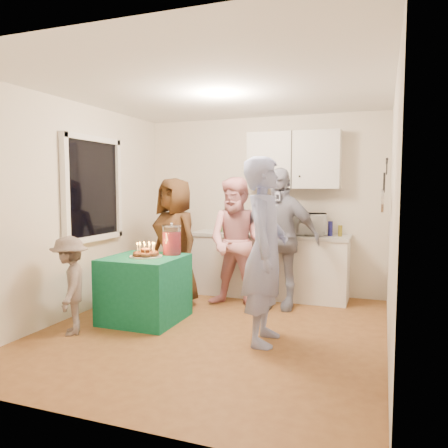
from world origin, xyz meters
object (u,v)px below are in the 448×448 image
(microwave, at_px, (306,224))
(child_near_left, at_px, (70,285))
(woman_back_right, at_px, (278,238))
(punch_jar, at_px, (172,241))
(counter, at_px, (269,267))
(man_birthday, at_px, (265,251))
(woman_back_center, at_px, (238,243))
(party_table, at_px, (145,289))
(woman_back_left, at_px, (175,242))

(microwave, distance_m, child_near_left, 3.18)
(woman_back_right, xyz_separation_m, child_near_left, (-1.85, -1.78, -0.38))
(punch_jar, distance_m, child_near_left, 1.26)
(counter, relative_size, man_birthday, 1.17)
(punch_jar, bearing_deg, child_near_left, -128.05)
(man_birthday, height_order, woman_back_center, man_birthday)
(party_table, bearing_deg, man_birthday, -7.95)
(punch_jar, bearing_deg, woman_back_left, 112.87)
(microwave, xyz_separation_m, party_table, (-1.62, -1.62, -0.68))
(man_birthday, xyz_separation_m, woman_back_left, (-1.50, 0.99, -0.09))
(microwave, xyz_separation_m, woman_back_left, (-1.61, -0.84, -0.21))
(woman_back_right, bearing_deg, child_near_left, -133.92)
(party_table, relative_size, man_birthday, 0.45)
(woman_back_center, relative_size, child_near_left, 1.61)
(party_table, relative_size, woman_back_right, 0.47)
(microwave, bearing_deg, man_birthday, -103.37)
(counter, distance_m, microwave, 0.82)
(woman_back_center, bearing_deg, party_table, -130.80)
(man_birthday, bearing_deg, party_table, 77.03)
(man_birthday, bearing_deg, microwave, -8.18)
(woman_back_right, bearing_deg, woman_back_center, -159.35)
(microwave, distance_m, man_birthday, 1.84)
(counter, xyz_separation_m, punch_jar, (-0.86, -1.37, 0.50))
(party_table, distance_m, woman_back_left, 0.91)
(microwave, bearing_deg, counter, 169.79)
(woman_back_center, bearing_deg, woman_back_left, -168.32)
(counter, relative_size, child_near_left, 2.08)
(counter, relative_size, punch_jar, 6.47)
(punch_jar, relative_size, woman_back_left, 0.20)
(microwave, xyz_separation_m, punch_jar, (-1.38, -1.37, -0.13))
(counter, bearing_deg, child_near_left, -124.67)
(counter, distance_m, woman_back_left, 1.44)
(counter, distance_m, man_birthday, 1.95)
(counter, relative_size, woman_back_right, 1.21)
(woman_back_left, xyz_separation_m, child_near_left, (-0.51, -1.47, -0.32))
(man_birthday, distance_m, woman_back_left, 1.80)
(microwave, height_order, woman_back_left, woman_back_left)
(microwave, xyz_separation_m, man_birthday, (-0.10, -1.84, -0.12))
(party_table, bearing_deg, woman_back_center, 47.53)
(punch_jar, relative_size, child_near_left, 0.32)
(punch_jar, relative_size, woman_back_center, 0.20)
(counter, height_order, woman_back_left, woman_back_left)
(woman_back_center, bearing_deg, child_near_left, -128.21)
(man_birthday, relative_size, woman_back_center, 1.10)
(party_table, xyz_separation_m, man_birthday, (1.52, -0.21, 0.56))
(man_birthday, distance_m, woman_back_right, 1.32)
(woman_back_center, distance_m, child_near_left, 2.13)
(counter, distance_m, woman_back_center, 0.85)
(woman_back_center, relative_size, woman_back_right, 0.93)
(counter, height_order, woman_back_right, woman_back_right)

